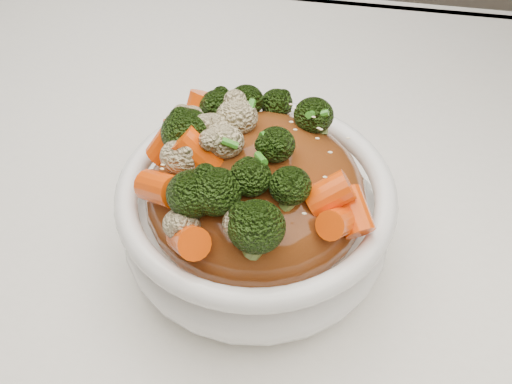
# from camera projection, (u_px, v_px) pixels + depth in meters

# --- Properties ---
(tablecloth) EXTENTS (1.20, 0.80, 0.04)m
(tablecloth) POSITION_uv_depth(u_px,v_px,m) (280.00, 254.00, 0.51)
(tablecloth) COLOR white
(tablecloth) RESTS_ON dining_table
(bowl) EXTENTS (0.21, 0.21, 0.08)m
(bowl) POSITION_uv_depth(u_px,v_px,m) (256.00, 219.00, 0.46)
(bowl) COLOR white
(bowl) RESTS_ON tablecloth
(sauce_base) EXTENTS (0.16, 0.16, 0.09)m
(sauce_base) POSITION_uv_depth(u_px,v_px,m) (256.00, 195.00, 0.44)
(sauce_base) COLOR #663011
(sauce_base) RESTS_ON bowl
(carrots) EXTENTS (0.16, 0.16, 0.05)m
(carrots) POSITION_uv_depth(u_px,v_px,m) (256.00, 134.00, 0.40)
(carrots) COLOR #F54C07
(carrots) RESTS_ON sauce_base
(broccoli) EXTENTS (0.16, 0.16, 0.04)m
(broccoli) POSITION_uv_depth(u_px,v_px,m) (256.00, 135.00, 0.40)
(broccoli) COLOR black
(broccoli) RESTS_ON sauce_base
(cauliflower) EXTENTS (0.16, 0.16, 0.03)m
(cauliflower) POSITION_uv_depth(u_px,v_px,m) (256.00, 138.00, 0.40)
(cauliflower) COLOR #C6B587
(cauliflower) RESTS_ON sauce_base
(scallions) EXTENTS (0.12, 0.12, 0.02)m
(scallions) POSITION_uv_depth(u_px,v_px,m) (256.00, 133.00, 0.40)
(scallions) COLOR #307A1C
(scallions) RESTS_ON sauce_base
(sesame_seeds) EXTENTS (0.15, 0.15, 0.01)m
(sesame_seeds) POSITION_uv_depth(u_px,v_px,m) (256.00, 133.00, 0.40)
(sesame_seeds) COLOR beige
(sesame_seeds) RESTS_ON sauce_base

